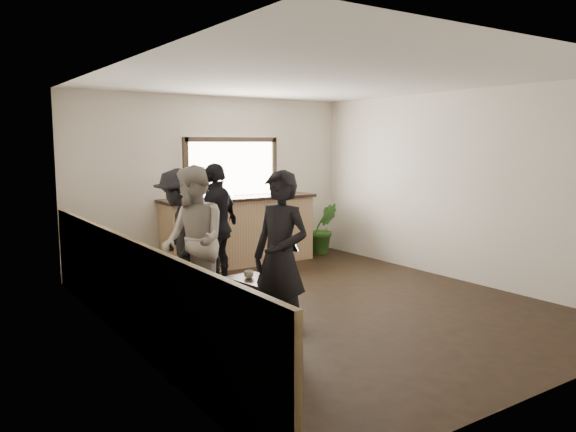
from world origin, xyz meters
TOP-DOWN VIEW (x-y plane):
  - ground at (0.00, 0.00)m, footprint 5.00×6.00m
  - room_shell at (-0.74, 0.00)m, footprint 5.01×6.01m
  - bar_counter at (0.30, 2.70)m, footprint 2.70×0.68m
  - sofa at (-2.03, -0.21)m, footprint 1.04×2.15m
  - coffee_table at (-0.77, 0.29)m, footprint 0.58×0.90m
  - cup_a at (-0.83, 0.44)m, footprint 0.17×0.17m
  - cup_b at (-0.62, 0.23)m, footprint 0.14×0.14m
  - potted_plant at (2.05, 2.65)m, footprint 0.62×0.55m
  - person_a at (-1.16, -0.78)m, footprint 0.61×0.75m
  - person_b at (-1.52, 0.55)m, footprint 0.75×0.93m
  - person_c at (-1.37, 1.27)m, footprint 0.88×1.23m
  - person_d at (-0.70, 1.55)m, footprint 1.09×0.94m

SIDE VIEW (x-z plane):
  - ground at x=0.00m, z-range -0.01..0.01m
  - coffee_table at x=-0.77m, z-range 0.00..0.37m
  - sofa at x=-2.03m, z-range 0.00..0.61m
  - cup_b at x=-0.62m, z-range 0.37..0.47m
  - cup_a at x=-0.83m, z-range 0.37..0.47m
  - potted_plant at x=2.05m, z-range 0.00..0.94m
  - bar_counter at x=0.30m, z-range -0.42..1.71m
  - person_c at x=-1.37m, z-range 0.00..1.71m
  - person_d at x=-0.70m, z-range 0.00..1.76m
  - person_a at x=-1.16m, z-range 0.00..1.77m
  - person_b at x=-1.52m, z-range 0.00..1.78m
  - room_shell at x=-0.74m, z-range 0.07..2.87m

